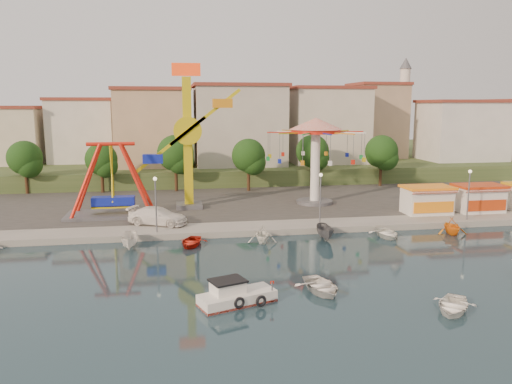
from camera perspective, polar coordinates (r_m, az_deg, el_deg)
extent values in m
plane|color=#142937|center=(36.58, 0.94, -10.02)|extent=(200.00, 200.00, 0.00)
cube|color=#9E998E|center=(96.80, -5.62, 2.63)|extent=(200.00, 100.00, 0.60)
cube|color=#4C4944|center=(65.22, -3.76, -0.60)|extent=(90.00, 28.00, 0.01)
cube|color=#384C26|center=(101.62, -5.82, 3.66)|extent=(200.00, 60.00, 3.00)
cube|color=#59595E|center=(56.45, -15.92, -2.46)|extent=(10.00, 5.00, 0.30)
cube|color=#1321A8|center=(56.16, -15.99, -1.02)|extent=(4.50, 1.40, 1.00)
cylinder|color=red|center=(55.37, -16.29, 5.30)|extent=(5.00, 0.40, 0.40)
cube|color=#59595E|center=(59.00, -7.64, -1.54)|extent=(3.00, 3.00, 0.50)
cube|color=gold|center=(58.01, -7.81, 5.50)|extent=(1.00, 1.00, 15.00)
cube|color=#FF3C0E|center=(57.98, -8.01, 13.70)|extent=(3.20, 0.50, 1.40)
cylinder|color=gold|center=(57.12, -7.82, 6.94)|extent=(3.20, 0.50, 3.20)
cube|color=gold|center=(56.95, -5.84, 8.51)|extent=(8.12, 0.35, 6.40)
cube|color=orange|center=(57.09, -3.86, 10.08)|extent=(2.20, 1.20, 1.00)
cylinder|color=#59595E|center=(61.39, 6.69, -1.12)|extent=(4.40, 4.40, 0.40)
cylinder|color=white|center=(60.72, 6.77, 2.87)|extent=(1.10, 1.10, 9.00)
cylinder|color=red|center=(60.35, 6.86, 6.92)|extent=(6.00, 6.00, 0.50)
cone|color=red|center=(60.31, 6.87, 7.78)|extent=(6.40, 6.40, 1.40)
cube|color=white|center=(58.28, 18.94, -0.98)|extent=(5.00, 3.00, 2.80)
cube|color=orange|center=(58.03, 19.02, 0.52)|extent=(5.40, 3.40, 0.25)
cube|color=red|center=(56.61, 19.81, -0.11)|extent=(5.00, 0.77, 0.43)
cube|color=white|center=(61.49, 24.10, -0.77)|extent=(5.00, 3.00, 2.80)
cube|color=#BB360F|center=(61.24, 24.20, 0.66)|extent=(5.40, 3.40, 0.25)
cube|color=red|center=(59.91, 25.07, 0.07)|extent=(5.00, 0.77, 0.43)
cylinder|color=#59595E|center=(47.80, -11.36, -1.59)|extent=(0.14, 0.14, 5.00)
cylinder|color=#59595E|center=(49.82, 7.35, -1.01)|extent=(0.14, 0.14, 5.00)
cylinder|color=#59595E|center=(56.49, 23.10, -0.44)|extent=(0.14, 0.14, 5.00)
cylinder|color=#382314|center=(74.22, -24.75, 1.19)|extent=(0.44, 0.44, 3.60)
sphere|color=black|center=(73.87, -24.92, 3.57)|extent=(4.60, 4.60, 4.60)
cylinder|color=#382314|center=(71.49, -17.15, 1.28)|extent=(0.44, 0.44, 3.40)
sphere|color=black|center=(71.13, -17.27, 3.61)|extent=(4.35, 4.35, 4.35)
cylinder|color=#382314|center=(70.35, -9.12, 1.68)|extent=(0.44, 0.44, 3.92)
sphere|color=black|center=(69.95, -9.19, 4.42)|extent=(5.02, 5.02, 5.02)
cylinder|color=#382314|center=(69.68, -0.86, 1.62)|extent=(0.44, 0.44, 3.66)
sphere|color=black|center=(69.30, -0.86, 4.20)|extent=(4.68, 4.68, 4.68)
cylinder|color=#382314|center=(74.66, 6.42, 2.17)|extent=(0.44, 0.44, 3.80)
sphere|color=black|center=(74.30, 6.47, 4.67)|extent=(4.86, 4.86, 4.86)
cylinder|color=#382314|center=(76.31, 14.04, 2.09)|extent=(0.44, 0.44, 3.77)
sphere|color=black|center=(75.95, 14.15, 4.51)|extent=(4.83, 4.83, 4.83)
cube|color=silver|center=(86.71, -19.50, 5.93)|extent=(12.33, 9.01, 8.63)
cube|color=tan|center=(85.91, -10.76, 7.16)|extent=(11.95, 9.28, 11.23)
cube|color=beige|center=(83.62, -1.24, 6.56)|extent=(12.59, 10.50, 9.20)
cube|color=beige|center=(89.80, 7.04, 6.73)|extent=(10.75, 9.23, 9.24)
cube|color=tan|center=(92.65, 15.37, 7.16)|extent=(12.77, 10.96, 11.21)
cube|color=silver|center=(96.79, 22.17, 7.23)|extent=(8.23, 8.98, 12.36)
cube|color=beige|center=(107.51, 26.18, 6.18)|extent=(11.59, 10.93, 8.76)
cylinder|color=silver|center=(97.45, 16.49, 8.64)|extent=(1.80, 1.80, 16.00)
cylinder|color=#59595E|center=(97.50, 16.64, 11.57)|extent=(2.80, 2.80, 0.30)
cone|color=#59595E|center=(97.73, 16.76, 13.92)|extent=(2.20, 2.20, 2.00)
cube|color=white|center=(32.46, -2.16, -12.12)|extent=(5.25, 3.41, 0.88)
cube|color=red|center=(32.54, -2.15, -12.48)|extent=(5.25, 3.41, 0.16)
cube|color=white|center=(32.22, -3.24, -10.90)|extent=(2.34, 2.05, 0.88)
cube|color=black|center=(32.04, -3.25, -10.08)|extent=(2.60, 2.30, 0.12)
torus|color=black|center=(31.50, -1.93, -12.54)|extent=(0.77, 0.44, 0.75)
torus|color=black|center=(31.73, 0.58, -12.36)|extent=(0.77, 0.44, 0.75)
imported|color=white|center=(34.50, 7.48, -10.63)|extent=(3.44, 4.37, 0.82)
imported|color=white|center=(33.48, 21.56, -11.98)|extent=(4.27, 4.46, 0.75)
imported|color=white|center=(51.12, -11.15, -2.70)|extent=(6.50, 4.71, 1.75)
imported|color=silver|center=(45.38, -14.21, -5.44)|extent=(1.37, 3.61, 1.39)
imported|color=#B41C0E|center=(45.30, -7.43, -5.67)|extent=(3.39, 4.06, 0.73)
imported|color=white|center=(45.83, 0.72, -4.83)|extent=(3.02, 3.39, 1.62)
imported|color=#545458|center=(47.24, 7.92, -4.60)|extent=(1.69, 3.76, 1.41)
imported|color=white|center=(49.44, 14.71, -4.56)|extent=(2.85, 3.89, 0.78)
imported|color=orange|center=(52.41, 21.49, -3.63)|extent=(3.07, 3.44, 1.65)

